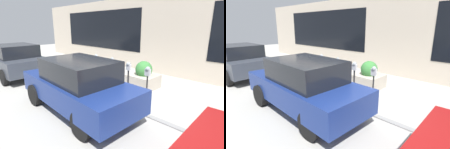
{
  "view_description": "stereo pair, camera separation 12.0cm",
  "coord_description": "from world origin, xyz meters",
  "views": [
    {
      "loc": [
        -4.27,
        4.15,
        2.61
      ],
      "look_at": [
        0.0,
        -0.16,
        0.9
      ],
      "focal_mm": 28.0,
      "sensor_mm": 36.0,
      "label": 1
    },
    {
      "loc": [
        -4.18,
        4.24,
        2.61
      ],
      "look_at": [
        0.0,
        -0.16,
        0.9
      ],
      "focal_mm": 28.0,
      "sensor_mm": 36.0,
      "label": 2
    }
  ],
  "objects": [
    {
      "name": "ground_plane",
      "position": [
        0.0,
        0.0,
        0.0
      ],
      "size": [
        40.0,
        40.0,
        0.0
      ],
      "primitive_type": "plane",
      "color": "#ADAAA3"
    },
    {
      "name": "parked_car_rear",
      "position": [
        5.65,
        1.32,
        0.87
      ],
      "size": [
        4.14,
        2.08,
        1.68
      ],
      "rotation": [
        0.0,
        0.0,
        0.03
      ],
      "color": "#383D47",
      "rests_on": "ground_plane"
    },
    {
      "name": "parked_car_middle",
      "position": [
        0.06,
        1.28,
        0.86
      ],
      "size": [
        4.35,
        1.88,
        1.66
      ],
      "rotation": [
        0.0,
        0.0,
        -0.03
      ],
      "color": "navy",
      "rests_on": "ground_plane"
    },
    {
      "name": "parking_meter_second",
      "position": [
        -0.44,
        -0.55,
        1.0
      ],
      "size": [
        0.19,
        0.16,
        1.37
      ],
      "color": "#232326",
      "rests_on": "ground_plane"
    },
    {
      "name": "building_facade",
      "position": [
        0.0,
        -4.47,
        2.12
      ],
      "size": [
        24.5,
        0.17,
        4.22
      ],
      "color": "beige",
      "rests_on": "ground_plane"
    },
    {
      "name": "parking_meter_nearest",
      "position": [
        -1.27,
        -0.52,
        1.05
      ],
      "size": [
        0.19,
        0.16,
        1.35
      ],
      "color": "#232326",
      "rests_on": "ground_plane"
    },
    {
      "name": "parking_meter_fourth",
      "position": [
        1.3,
        -0.53,
        0.92
      ],
      "size": [
        0.15,
        0.13,
        1.46
      ],
      "color": "#232326",
      "rests_on": "ground_plane"
    },
    {
      "name": "parking_meter_middle",
      "position": [
        0.4,
        -0.57,
        0.89
      ],
      "size": [
        0.14,
        0.12,
        1.43
      ],
      "color": "#232326",
      "rests_on": "ground_plane"
    },
    {
      "name": "planter_box",
      "position": [
        -0.17,
        -1.91,
        0.46
      ],
      "size": [
        1.14,
        1.11,
        1.17
      ],
      "color": "#B2A899",
      "rests_on": "ground_plane"
    },
    {
      "name": "curb_strip",
      "position": [
        0.0,
        0.08,
        0.02
      ],
      "size": [
        24.5,
        0.16,
        0.04
      ],
      "color": "gray",
      "rests_on": "ground_plane"
    }
  ]
}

